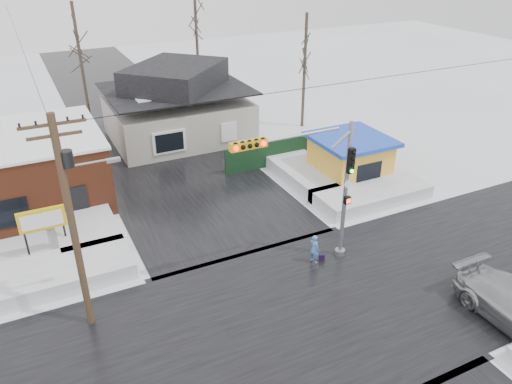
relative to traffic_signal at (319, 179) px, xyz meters
name	(u,v)px	position (x,y,z in m)	size (l,w,h in m)	color
ground	(302,315)	(-2.43, -2.97, -4.54)	(120.00, 120.00, 0.00)	white
road_ns	(302,315)	(-2.43, -2.97, -4.53)	(10.00, 120.00, 0.02)	black
road_ew	(302,315)	(-2.43, -2.97, -4.53)	(120.00, 10.00, 0.02)	black
snowbank_nw	(54,274)	(-11.43, 4.03, -4.14)	(7.00, 3.00, 0.80)	white
snowbank_ne	(371,194)	(6.57, 4.03, -4.14)	(7.00, 3.00, 0.80)	white
snowbank_nside_w	(81,215)	(-9.43, 9.03, -4.14)	(3.00, 8.00, 0.80)	white
snowbank_nside_e	(300,169)	(4.57, 9.03, -4.14)	(3.00, 8.00, 0.80)	white
traffic_signal	(319,179)	(0.00, 0.00, 0.00)	(6.05, 0.68, 7.00)	gray
utility_pole	(72,214)	(-10.36, 0.53, 0.57)	(3.15, 0.44, 9.00)	#382619
marquee_sign	(42,221)	(-11.43, 6.53, -2.62)	(2.20, 0.21, 2.55)	black
house	(177,105)	(-0.43, 19.03, -1.92)	(10.40, 8.40, 5.76)	#AAA599
kiosk	(350,158)	(7.07, 7.03, -3.08)	(4.60, 4.60, 2.88)	yellow
fence	(279,152)	(4.07, 11.03, -3.64)	(8.00, 0.12, 1.80)	black
tree_far_left	(76,31)	(-6.43, 23.03, 3.41)	(3.00, 3.00, 10.00)	#332821
tree_far_right	(306,38)	(9.57, 17.03, 2.62)	(3.00, 3.00, 9.00)	#332821
pedestrian	(314,249)	(0.06, 0.07, -3.78)	(0.55, 0.36, 1.51)	#477DC7
shopping_bag	(322,258)	(0.46, -0.03, -4.36)	(0.28, 0.12, 0.35)	black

